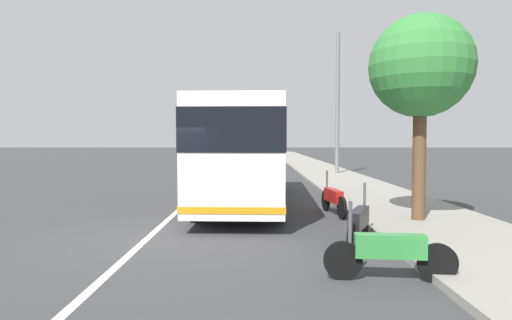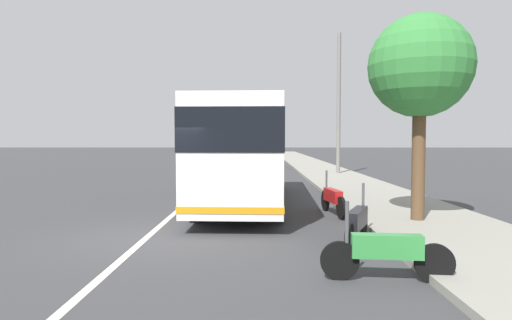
{
  "view_description": "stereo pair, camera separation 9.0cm",
  "coord_description": "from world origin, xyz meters",
  "px_view_note": "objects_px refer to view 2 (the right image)",
  "views": [
    {
      "loc": [
        -9.72,
        -2.46,
        2.23
      ],
      "look_at": [
        6.24,
        -2.44,
        1.46
      ],
      "focal_mm": 30.06,
      "sensor_mm": 36.0,
      "label": 1
    },
    {
      "loc": [
        -9.72,
        -2.55,
        2.23
      ],
      "look_at": [
        6.24,
        -2.44,
        1.46
      ],
      "focal_mm": 30.06,
      "sensor_mm": 36.0,
      "label": 2
    }
  ],
  "objects_px": {
    "car_far_distant": "(260,152)",
    "utility_pole": "(339,104)",
    "coach_bus": "(245,148)",
    "car_ahead_same_lane": "(220,152)",
    "roadside_tree_near_camera": "(420,68)",
    "car_oncoming": "(254,159)",
    "car_behind_bus": "(214,154)",
    "motorcycle_mid_row": "(333,199)",
    "motorcycle_by_tree": "(386,252)",
    "motorcycle_angled": "(357,222)"
  },
  "relations": [
    {
      "from": "car_ahead_same_lane",
      "to": "car_oncoming",
      "type": "xyz_separation_m",
      "value": [
        -18.55,
        -4.38,
        -0.04
      ]
    },
    {
      "from": "motorcycle_angled",
      "to": "car_behind_bus",
      "type": "xyz_separation_m",
      "value": [
        36.44,
        6.86,
        0.26
      ]
    },
    {
      "from": "motorcycle_mid_row",
      "to": "motorcycle_angled",
      "type": "bearing_deg",
      "value": 170.4
    },
    {
      "from": "car_oncoming",
      "to": "car_far_distant",
      "type": "height_order",
      "value": "car_oncoming"
    },
    {
      "from": "coach_bus",
      "to": "motorcycle_mid_row",
      "type": "distance_m",
      "value": 3.73
    },
    {
      "from": "roadside_tree_near_camera",
      "to": "utility_pole",
      "type": "bearing_deg",
      "value": -3.01
    },
    {
      "from": "car_ahead_same_lane",
      "to": "car_far_distant",
      "type": "xyz_separation_m",
      "value": [
        -1.02,
        -4.88,
        -0.08
      ]
    },
    {
      "from": "motorcycle_by_tree",
      "to": "utility_pole",
      "type": "height_order",
      "value": "utility_pole"
    },
    {
      "from": "motorcycle_by_tree",
      "to": "car_ahead_same_lane",
      "type": "relative_size",
      "value": 0.52
    },
    {
      "from": "car_oncoming",
      "to": "car_far_distant",
      "type": "bearing_deg",
      "value": 1.46
    },
    {
      "from": "coach_bus",
      "to": "roadside_tree_near_camera",
      "type": "bearing_deg",
      "value": -126.39
    },
    {
      "from": "utility_pole",
      "to": "car_behind_bus",
      "type": "bearing_deg",
      "value": 27.38
    },
    {
      "from": "motorcycle_by_tree",
      "to": "car_far_distant",
      "type": "xyz_separation_m",
      "value": [
        44.72,
        1.87,
        0.21
      ]
    },
    {
      "from": "motorcycle_by_tree",
      "to": "motorcycle_mid_row",
      "type": "xyz_separation_m",
      "value": [
        5.97,
        -0.19,
        0.01
      ]
    },
    {
      "from": "coach_bus",
      "to": "roadside_tree_near_camera",
      "type": "xyz_separation_m",
      "value": [
        -3.68,
        -4.61,
        2.13
      ]
    },
    {
      "from": "roadside_tree_near_camera",
      "to": "utility_pole",
      "type": "height_order",
      "value": "utility_pole"
    },
    {
      "from": "coach_bus",
      "to": "utility_pole",
      "type": "xyz_separation_m",
      "value": [
        11.99,
        -5.44,
        2.47
      ]
    },
    {
      "from": "car_behind_bus",
      "to": "roadside_tree_near_camera",
      "type": "height_order",
      "value": "roadside_tree_near_camera"
    },
    {
      "from": "car_far_distant",
      "to": "utility_pole",
      "type": "bearing_deg",
      "value": -170.73
    },
    {
      "from": "motorcycle_by_tree",
      "to": "roadside_tree_near_camera",
      "type": "height_order",
      "value": "roadside_tree_near_camera"
    },
    {
      "from": "coach_bus",
      "to": "utility_pole",
      "type": "relative_size",
      "value": 1.16
    },
    {
      "from": "car_oncoming",
      "to": "car_far_distant",
      "type": "xyz_separation_m",
      "value": [
        17.53,
        -0.5,
        -0.04
      ]
    },
    {
      "from": "motorcycle_mid_row",
      "to": "utility_pole",
      "type": "distance_m",
      "value": 14.96
    },
    {
      "from": "motorcycle_angled",
      "to": "roadside_tree_near_camera",
      "type": "distance_m",
      "value": 4.6
    },
    {
      "from": "motorcycle_by_tree",
      "to": "utility_pole",
      "type": "bearing_deg",
      "value": -92.62
    },
    {
      "from": "car_far_distant",
      "to": "roadside_tree_near_camera",
      "type": "relative_size",
      "value": 0.74
    },
    {
      "from": "motorcycle_by_tree",
      "to": "motorcycle_mid_row",
      "type": "bearing_deg",
      "value": -86.08
    },
    {
      "from": "car_oncoming",
      "to": "roadside_tree_near_camera",
      "type": "relative_size",
      "value": 0.77
    },
    {
      "from": "car_ahead_same_lane",
      "to": "motorcycle_by_tree",
      "type": "bearing_deg",
      "value": 8.83
    },
    {
      "from": "car_oncoming",
      "to": "utility_pole",
      "type": "relative_size",
      "value": 0.47
    },
    {
      "from": "car_oncoming",
      "to": "utility_pole",
      "type": "xyz_separation_m",
      "value": [
        -7.05,
        -5.33,
        3.69
      ]
    },
    {
      "from": "motorcycle_angled",
      "to": "utility_pole",
      "type": "distance_m",
      "value": 18.34
    },
    {
      "from": "coach_bus",
      "to": "car_ahead_same_lane",
      "type": "height_order",
      "value": "coach_bus"
    },
    {
      "from": "motorcycle_by_tree",
      "to": "car_oncoming",
      "type": "bearing_deg",
      "value": -79.27
    },
    {
      "from": "motorcycle_mid_row",
      "to": "roadside_tree_near_camera",
      "type": "relative_size",
      "value": 0.39
    },
    {
      "from": "motorcycle_mid_row",
      "to": "utility_pole",
      "type": "xyz_separation_m",
      "value": [
        14.17,
        -2.78,
        3.93
      ]
    },
    {
      "from": "motorcycle_by_tree",
      "to": "motorcycle_angled",
      "type": "relative_size",
      "value": 1.02
    },
    {
      "from": "car_ahead_same_lane",
      "to": "roadside_tree_near_camera",
      "type": "distance_m",
      "value": 42.35
    },
    {
      "from": "car_behind_bus",
      "to": "car_far_distant",
      "type": "bearing_deg",
      "value": 136.73
    },
    {
      "from": "motorcycle_angled",
      "to": "car_ahead_same_lane",
      "type": "bearing_deg",
      "value": 32.72
    },
    {
      "from": "motorcycle_by_tree",
      "to": "car_far_distant",
      "type": "distance_m",
      "value": 44.76
    },
    {
      "from": "motorcycle_mid_row",
      "to": "car_ahead_same_lane",
      "type": "distance_m",
      "value": 40.37
    },
    {
      "from": "car_oncoming",
      "to": "roadside_tree_near_camera",
      "type": "bearing_deg",
      "value": -165.68
    },
    {
      "from": "car_ahead_same_lane",
      "to": "car_behind_bus",
      "type": "height_order",
      "value": "car_ahead_same_lane"
    },
    {
      "from": "coach_bus",
      "to": "car_oncoming",
      "type": "distance_m",
      "value": 19.09
    },
    {
      "from": "coach_bus",
      "to": "motorcycle_by_tree",
      "type": "height_order",
      "value": "coach_bus"
    },
    {
      "from": "motorcycle_by_tree",
      "to": "car_oncoming",
      "type": "distance_m",
      "value": 27.3
    },
    {
      "from": "motorcycle_angled",
      "to": "car_ahead_same_lane",
      "type": "xyz_separation_m",
      "value": [
        43.29,
        6.86,
        0.29
      ]
    },
    {
      "from": "car_oncoming",
      "to": "utility_pole",
      "type": "bearing_deg",
      "value": -139.81
    },
    {
      "from": "roadside_tree_near_camera",
      "to": "coach_bus",
      "type": "bearing_deg",
      "value": 51.45
    }
  ]
}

